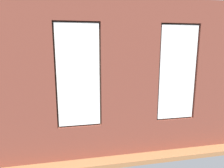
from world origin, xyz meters
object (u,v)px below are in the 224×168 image
(potted_plant_corner_far_left, at_px, (221,110))
(remote_gray, at_px, (104,101))
(coffee_table, at_px, (115,101))
(media_console, at_px, (21,106))
(cup_ceramic, at_px, (125,97))
(tv_flatscreen, at_px, (19,88))
(table_plant_small, at_px, (115,97))
(remote_black, at_px, (110,99))
(couch_by_window, at_px, (92,128))
(potted_plant_by_left_couch, at_px, (152,92))
(potted_plant_corner_near_left, at_px, (157,84))
(papasan_chair, at_px, (96,89))
(potted_plant_mid_room_small, at_px, (134,93))
(potted_plant_near_tv, at_px, (32,110))
(couch_left, at_px, (177,100))
(potted_plant_between_couches, at_px, (146,117))
(potted_plant_foreground_right, at_px, (37,88))

(potted_plant_corner_far_left, bearing_deg, remote_gray, -34.07)
(coffee_table, xyz_separation_m, media_console, (3.17, -0.56, -0.14))
(cup_ceramic, bearing_deg, tv_flatscreen, -6.65)
(cup_ceramic, relative_size, table_plant_small, 0.42)
(coffee_table, relative_size, remote_black, 8.00)
(couch_by_window, relative_size, remote_black, 10.87)
(potted_plant_by_left_couch, relative_size, potted_plant_corner_near_left, 0.41)
(remote_black, height_order, papasan_chair, papasan_chair)
(remote_gray, height_order, potted_plant_by_left_couch, potted_plant_by_left_couch)
(coffee_table, xyz_separation_m, potted_plant_mid_room_small, (-0.94, -0.88, 0.05))
(potted_plant_by_left_couch, height_order, potted_plant_near_tv, potted_plant_near_tv)
(couch_left, distance_m, cup_ceramic, 1.94)
(couch_by_window, bearing_deg, papasan_chair, -97.75)
(cup_ceramic, distance_m, potted_plant_mid_room_small, 0.93)
(media_console, distance_m, potted_plant_between_couches, 4.33)
(potted_plant_mid_room_small, relative_size, potted_plant_near_tv, 1.01)
(cup_ceramic, bearing_deg, potted_plant_by_left_couch, -141.42)
(potted_plant_mid_room_small, bearing_deg, potted_plant_corner_far_left, 117.17)
(potted_plant_corner_near_left, relative_size, potted_plant_foreground_right, 1.16)
(couch_left, height_order, potted_plant_corner_far_left, potted_plant_corner_far_left)
(table_plant_small, relative_size, potted_plant_corner_far_left, 0.17)
(potted_plant_by_left_couch, distance_m, potted_plant_between_couches, 3.59)
(potted_plant_near_tv, bearing_deg, papasan_chair, -132.17)
(table_plant_small, xyz_separation_m, media_console, (3.17, -0.56, -0.30))
(tv_flatscreen, xyz_separation_m, potted_plant_corner_far_left, (-5.61, 2.61, -0.28))
(remote_black, height_order, potted_plant_mid_room_small, potted_plant_mid_room_small)
(papasan_chair, xyz_separation_m, potted_plant_between_couches, (-0.84, 3.86, 0.07))
(table_plant_small, bearing_deg, potted_plant_corner_near_left, -139.57)
(couch_by_window, xyz_separation_m, papasan_chair, (-0.53, -3.91, 0.10))
(cup_ceramic, relative_size, potted_plant_near_tv, 0.13)
(table_plant_small, bearing_deg, remote_black, -31.27)
(potted_plant_by_left_couch, relative_size, potted_plant_mid_room_small, 0.78)
(coffee_table, xyz_separation_m, potted_plant_corner_far_left, (-2.44, 2.05, 0.22))
(tv_flatscreen, relative_size, potted_plant_between_couches, 0.83)
(couch_by_window, height_order, tv_flatscreen, tv_flatscreen)
(couch_left, bearing_deg, papasan_chair, -121.89)
(media_console, height_order, potted_plant_by_left_couch, potted_plant_by_left_couch)
(coffee_table, height_order, cup_ceramic, cup_ceramic)
(papasan_chair, distance_m, potted_plant_near_tv, 3.24)
(couch_by_window, xyz_separation_m, potted_plant_by_left_couch, (-2.88, -3.31, 0.01))
(remote_black, xyz_separation_m, potted_plant_mid_room_small, (-1.11, -0.78, -0.02))
(couch_left, height_order, remote_gray, couch_left)
(media_console, relative_size, potted_plant_corner_near_left, 0.86)
(coffee_table, relative_size, potted_plant_corner_far_left, 1.18)
(couch_by_window, distance_m, media_console, 3.33)
(cup_ceramic, relative_size, remote_black, 0.49)
(tv_flatscreen, distance_m, potted_plant_corner_near_left, 5.84)
(table_plant_small, xyz_separation_m, tv_flatscreen, (3.17, -0.56, 0.33))
(coffee_table, height_order, papasan_chair, papasan_chair)
(remote_gray, relative_size, potted_plant_corner_far_left, 0.15)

